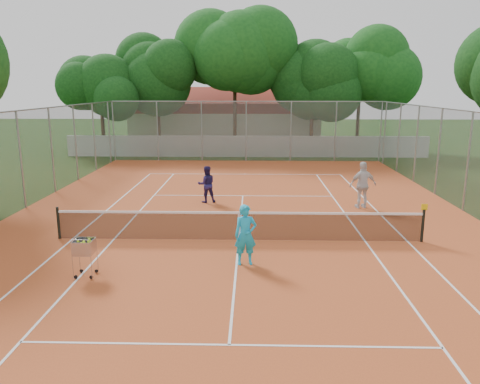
{
  "coord_description": "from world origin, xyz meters",
  "views": [
    {
      "loc": [
        0.43,
        -14.6,
        4.91
      ],
      "look_at": [
        0.0,
        1.5,
        1.3
      ],
      "focal_mm": 35.0,
      "sensor_mm": 36.0,
      "label": 1
    }
  ],
  "objects_px": {
    "tennis_net": "(239,226)",
    "player_near": "(245,235)",
    "clubhouse": "(226,117)",
    "player_far_left": "(207,184)",
    "player_far_right": "(363,185)",
    "ball_hopper": "(85,256)"
  },
  "relations": [
    {
      "from": "player_far_left",
      "to": "clubhouse",
      "type": "bearing_deg",
      "value": -104.19
    },
    {
      "from": "player_far_right",
      "to": "ball_hopper",
      "type": "xyz_separation_m",
      "value": [
        -8.94,
        -7.45,
        -0.42
      ]
    },
    {
      "from": "player_far_left",
      "to": "player_far_right",
      "type": "xyz_separation_m",
      "value": [
        6.53,
        -0.8,
        0.17
      ]
    },
    {
      "from": "tennis_net",
      "to": "ball_hopper",
      "type": "distance_m",
      "value": 5.03
    },
    {
      "from": "player_near",
      "to": "player_far_right",
      "type": "relative_size",
      "value": 0.89
    },
    {
      "from": "player_far_right",
      "to": "ball_hopper",
      "type": "distance_m",
      "value": 11.65
    },
    {
      "from": "player_near",
      "to": "player_far_left",
      "type": "relative_size",
      "value": 1.08
    },
    {
      "from": "player_far_left",
      "to": "ball_hopper",
      "type": "relative_size",
      "value": 1.44
    },
    {
      "from": "player_far_right",
      "to": "player_near",
      "type": "bearing_deg",
      "value": 42.18
    },
    {
      "from": "player_far_right",
      "to": "ball_hopper",
      "type": "height_order",
      "value": "player_far_right"
    },
    {
      "from": "tennis_net",
      "to": "player_far_left",
      "type": "bearing_deg",
      "value": 106.73
    },
    {
      "from": "clubhouse",
      "to": "player_far_right",
      "type": "relative_size",
      "value": 8.47
    },
    {
      "from": "ball_hopper",
      "to": "player_near",
      "type": "bearing_deg",
      "value": 29.41
    },
    {
      "from": "tennis_net",
      "to": "player_near",
      "type": "xyz_separation_m",
      "value": [
        0.25,
        -2.11,
        0.37
      ]
    },
    {
      "from": "clubhouse",
      "to": "ball_hopper",
      "type": "height_order",
      "value": "clubhouse"
    },
    {
      "from": "clubhouse",
      "to": "player_near",
      "type": "distance_m",
      "value": 31.22
    },
    {
      "from": "player_far_right",
      "to": "ball_hopper",
      "type": "bearing_deg",
      "value": 28.23
    },
    {
      "from": "player_far_left",
      "to": "ball_hopper",
      "type": "distance_m",
      "value": 8.6
    },
    {
      "from": "tennis_net",
      "to": "ball_hopper",
      "type": "bearing_deg",
      "value": -141.93
    },
    {
      "from": "clubhouse",
      "to": "player_far_right",
      "type": "distance_m",
      "value": 25.65
    },
    {
      "from": "player_far_left",
      "to": "player_far_right",
      "type": "bearing_deg",
      "value": 157.74
    },
    {
      "from": "player_far_left",
      "to": "player_far_right",
      "type": "height_order",
      "value": "player_far_right"
    }
  ]
}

